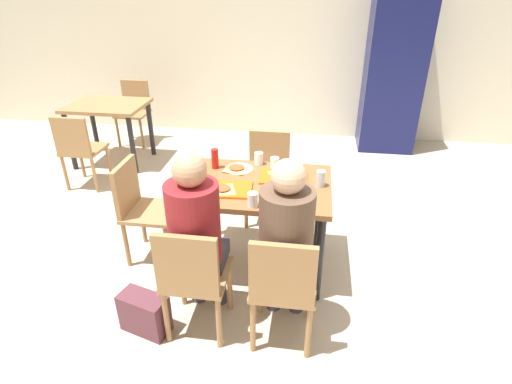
{
  "coord_description": "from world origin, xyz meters",
  "views": [
    {
      "loc": [
        0.39,
        -2.66,
        2.12
      ],
      "look_at": [
        0.0,
        0.0,
        0.67
      ],
      "focal_mm": 28.62,
      "sensor_mm": 36.0,
      "label": 1
    }
  ],
  "objects_px": {
    "paper_plate_near_edge": "(275,199)",
    "foil_bundle": "(193,174)",
    "pizza_slice_c": "(236,168)",
    "background_chair_far": "(134,107)",
    "paper_plate_center": "(239,169)",
    "soda_can": "(321,179)",
    "main_table": "(256,195)",
    "plastic_cup_c": "(200,170)",
    "tray_red_near": "(226,189)",
    "plastic_cup_d": "(275,164)",
    "condiment_bottle": "(215,159)",
    "chair_left_end": "(140,204)",
    "background_chair_near": "(79,147)",
    "background_table": "(108,114)",
    "person_in_brown_jacket": "(286,236)",
    "person_in_red": "(196,229)",
    "chair_near_right": "(283,284)",
    "chair_far_side": "(268,170)",
    "handbag": "(145,313)",
    "plastic_cup_b": "(253,200)",
    "pizza_slice_a": "(222,189)",
    "chair_near_left": "(193,275)",
    "pizza_slice_b": "(283,174)",
    "drink_fridge": "(393,76)",
    "plastic_cup_a": "(259,159)",
    "tray_red_far": "(283,177)"
  },
  "relations": [
    {
      "from": "person_in_brown_jacket",
      "to": "handbag",
      "type": "height_order",
      "value": "person_in_brown_jacket"
    },
    {
      "from": "chair_near_right",
      "to": "plastic_cup_c",
      "type": "distance_m",
      "value": 1.15
    },
    {
      "from": "condiment_bottle",
      "to": "person_in_brown_jacket",
      "type": "bearing_deg",
      "value": -53.65
    },
    {
      "from": "background_chair_near",
      "to": "chair_near_right",
      "type": "bearing_deg",
      "value": -38.42
    },
    {
      "from": "plastic_cup_b",
      "to": "background_table",
      "type": "xyz_separation_m",
      "value": [
        -2.1,
        2.15,
        -0.18
      ]
    },
    {
      "from": "chair_near_left",
      "to": "person_in_red",
      "type": "bearing_deg",
      "value": 90.0
    },
    {
      "from": "chair_near_right",
      "to": "plastic_cup_c",
      "type": "xyz_separation_m",
      "value": [
        -0.72,
        0.84,
        0.31
      ]
    },
    {
      "from": "pizza_slice_b",
      "to": "drink_fridge",
      "type": "xyz_separation_m",
      "value": [
        1.17,
        2.72,
        0.18
      ]
    },
    {
      "from": "plastic_cup_d",
      "to": "background_table",
      "type": "relative_size",
      "value": 0.11
    },
    {
      "from": "tray_red_far",
      "to": "plastic_cup_d",
      "type": "bearing_deg",
      "value": 120.64
    },
    {
      "from": "chair_left_end",
      "to": "background_chair_near",
      "type": "xyz_separation_m",
      "value": [
        -1.13,
        1.07,
        0.0
      ]
    },
    {
      "from": "pizza_slice_c",
      "to": "background_chair_far",
      "type": "relative_size",
      "value": 0.29
    },
    {
      "from": "plastic_cup_d",
      "to": "background_chair_far",
      "type": "height_order",
      "value": "plastic_cup_d"
    },
    {
      "from": "paper_plate_near_edge",
      "to": "foil_bundle",
      "type": "bearing_deg",
      "value": 162.54
    },
    {
      "from": "chair_left_end",
      "to": "person_in_red",
      "type": "xyz_separation_m",
      "value": [
        0.66,
        -0.64,
        0.25
      ]
    },
    {
      "from": "main_table",
      "to": "plastic_cup_c",
      "type": "relative_size",
      "value": 11.07
    },
    {
      "from": "tray_red_near",
      "to": "plastic_cup_d",
      "type": "distance_m",
      "value": 0.51
    },
    {
      "from": "chair_left_end",
      "to": "background_table",
      "type": "xyz_separation_m",
      "value": [
        -1.13,
        1.81,
        0.13
      ]
    },
    {
      "from": "plastic_cup_c",
      "to": "drink_fridge",
      "type": "xyz_separation_m",
      "value": [
        1.8,
        2.79,
        0.15
      ]
    },
    {
      "from": "background_chair_far",
      "to": "background_chair_near",
      "type": "bearing_deg",
      "value": -90.0
    },
    {
      "from": "paper_plate_near_edge",
      "to": "pizza_slice_c",
      "type": "height_order",
      "value": "pizza_slice_c"
    },
    {
      "from": "main_table",
      "to": "paper_plate_center",
      "type": "bearing_deg",
      "value": 127.01
    },
    {
      "from": "main_table",
      "to": "paper_plate_center",
      "type": "relative_size",
      "value": 5.03
    },
    {
      "from": "main_table",
      "to": "chair_left_end",
      "type": "xyz_separation_m",
      "value": [
        -0.94,
        0.0,
        -0.15
      ]
    },
    {
      "from": "paper_plate_near_edge",
      "to": "background_chair_far",
      "type": "height_order",
      "value": "background_chair_far"
    },
    {
      "from": "chair_near_left",
      "to": "pizza_slice_a",
      "type": "relative_size",
      "value": 3.64
    },
    {
      "from": "plastic_cup_b",
      "to": "background_chair_near",
      "type": "distance_m",
      "value": 2.55
    },
    {
      "from": "chair_near_right",
      "to": "paper_plate_near_edge",
      "type": "distance_m",
      "value": 0.63
    },
    {
      "from": "chair_near_left",
      "to": "tray_red_near",
      "type": "height_order",
      "value": "chair_near_left"
    },
    {
      "from": "plastic_cup_d",
      "to": "foil_bundle",
      "type": "xyz_separation_m",
      "value": [
        -0.58,
        -0.28,
        0.0
      ]
    },
    {
      "from": "drink_fridge",
      "to": "plastic_cup_a",
      "type": "bearing_deg",
      "value": -118.96
    },
    {
      "from": "chair_left_end",
      "to": "pizza_slice_c",
      "type": "bearing_deg",
      "value": 15.48
    },
    {
      "from": "pizza_slice_b",
      "to": "soda_can",
      "type": "relative_size",
      "value": 1.93
    },
    {
      "from": "background_table",
      "to": "person_in_brown_jacket",
      "type": "bearing_deg",
      "value": -46.31
    },
    {
      "from": "chair_left_end",
      "to": "soda_can",
      "type": "bearing_deg",
      "value": 0.81
    },
    {
      "from": "chair_far_side",
      "to": "plastic_cup_c",
      "type": "relative_size",
      "value": 8.39
    },
    {
      "from": "chair_left_end",
      "to": "pizza_slice_a",
      "type": "distance_m",
      "value": 0.79
    },
    {
      "from": "paper_plate_near_edge",
      "to": "condiment_bottle",
      "type": "distance_m",
      "value": 0.69
    },
    {
      "from": "condiment_bottle",
      "to": "handbag",
      "type": "bearing_deg",
      "value": -104.65
    },
    {
      "from": "paper_plate_center",
      "to": "soda_can",
      "type": "height_order",
      "value": "soda_can"
    },
    {
      "from": "plastic_cup_c",
      "to": "condiment_bottle",
      "type": "bearing_deg",
      "value": 62.6
    },
    {
      "from": "person_in_red",
      "to": "background_table",
      "type": "relative_size",
      "value": 1.39
    },
    {
      "from": "tray_red_near",
      "to": "background_chair_far",
      "type": "relative_size",
      "value": 0.43
    },
    {
      "from": "condiment_bottle",
      "to": "drink_fridge",
      "type": "xyz_separation_m",
      "value": [
        1.72,
        2.63,
        0.12
      ]
    },
    {
      "from": "chair_left_end",
      "to": "plastic_cup_c",
      "type": "bearing_deg",
      "value": 6.92
    },
    {
      "from": "chair_left_end",
      "to": "paper_plate_center",
      "type": "height_order",
      "value": "chair_left_end"
    },
    {
      "from": "plastic_cup_c",
      "to": "background_chair_far",
      "type": "xyz_separation_m",
      "value": [
        -1.62,
        2.48,
        -0.31
      ]
    },
    {
      "from": "chair_near_left",
      "to": "chair_left_end",
      "type": "distance_m",
      "value": 1.03
    },
    {
      "from": "tray_red_near",
      "to": "background_chair_near",
      "type": "relative_size",
      "value": 0.43
    },
    {
      "from": "paper_plate_center",
      "to": "chair_far_side",
      "type": "bearing_deg",
      "value": 73.6
    }
  ]
}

